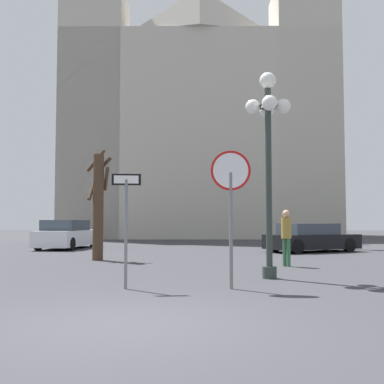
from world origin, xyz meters
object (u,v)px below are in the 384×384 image
one_way_arrow_sign (126,216)px  parked_car_near_black (311,238)px  bare_tree (98,203)px  pedestrian_walking (286,232)px  cathedral (199,106)px  stop_sign (231,190)px  parked_car_far_white (67,235)px  street_lamp (268,136)px

one_way_arrow_sign → parked_car_near_black: 13.45m
bare_tree → pedestrian_walking: size_ratio=2.31×
cathedral → bare_tree: (-2.61, -23.61, -9.42)m
stop_sign → parked_car_far_white: 15.84m
bare_tree → parked_car_near_black: bare_tree is taller
cathedral → parked_car_far_white: bearing=-109.6°
cathedral → stop_sign: (2.11, -30.39, -9.37)m
cathedral → parked_car_far_white: cathedral is taller
bare_tree → parked_car_near_black: (8.64, 4.97, -1.45)m
cathedral → bare_tree: bearing=-96.3°
parked_car_far_white → pedestrian_walking: 13.17m
cathedral → street_lamp: size_ratio=7.29×
stop_sign → one_way_arrow_sign: 2.34m
one_way_arrow_sign → parked_car_far_white: size_ratio=0.53×
bare_tree → parked_car_near_black: size_ratio=0.89×
one_way_arrow_sign → pedestrian_walking: 6.56m
street_lamp → pedestrian_walking: 4.09m
cathedral → street_lamp: bearing=-83.8°
one_way_arrow_sign → street_lamp: (3.27, 2.01, 2.09)m
parked_car_near_black → pedestrian_walking: pedestrian_walking is taller
bare_tree → stop_sign: bearing=-55.2°
bare_tree → cathedral: bearing=83.7°
pedestrian_walking → parked_car_near_black: bearing=73.3°
stop_sign → one_way_arrow_sign: size_ratio=1.21×
cathedral → pedestrian_walking: cathedral is taller
cathedral → street_lamp: 29.76m
stop_sign → pedestrian_walking: stop_sign is taller
street_lamp → parked_car_far_white: street_lamp is taller
parked_car_near_black → pedestrian_walking: size_ratio=2.59×
stop_sign → one_way_arrow_sign: stop_sign is taller
cathedral → street_lamp: (3.12, -28.54, -7.86)m
cathedral → pedestrian_walking: (3.97, -25.46, -10.40)m
bare_tree → parked_car_near_black: 10.07m
parked_car_near_black → stop_sign: bearing=-108.4°
cathedral → pedestrian_walking: bearing=-81.1°
stop_sign → parked_car_near_black: bearing=71.6°
cathedral → parked_car_far_white: 20.93m
street_lamp → parked_car_far_white: bearing=128.1°
stop_sign → pedestrian_walking: bearing=69.4°
cathedral → one_way_arrow_sign: bearing=-90.3°
one_way_arrow_sign → street_lamp: street_lamp is taller
stop_sign → bare_tree: size_ratio=0.72×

